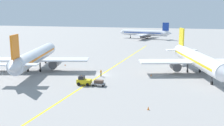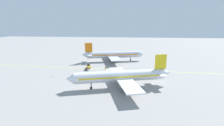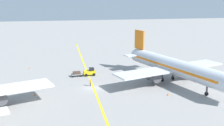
% 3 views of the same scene
% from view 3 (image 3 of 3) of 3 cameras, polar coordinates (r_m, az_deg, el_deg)
% --- Properties ---
extents(ground_plane, '(400.00, 400.00, 0.00)m').
position_cam_3_polar(ground_plane, '(56.36, -4.04, -5.48)').
color(ground_plane, gray).
extents(apron_yellow_centreline, '(4.56, 119.94, 0.01)m').
position_cam_3_polar(apron_yellow_centreline, '(56.36, -4.04, -5.48)').
color(apron_yellow_centreline, yellow).
rests_on(apron_yellow_centreline, ground).
extents(airplane_at_gate, '(28.37, 34.98, 10.60)m').
position_cam_3_polar(airplane_at_gate, '(60.84, 13.11, -0.74)').
color(airplane_at_gate, silver).
rests_on(airplane_at_gate, ground).
extents(baggage_tug_white, '(3.07, 1.89, 2.11)m').
position_cam_3_polar(baggage_tug_white, '(65.59, -4.85, -1.95)').
color(baggage_tug_white, gold).
rests_on(baggage_tug_white, ground).
extents(baggage_cart_trailing, '(2.67, 1.54, 1.24)m').
position_cam_3_polar(baggage_cart_trailing, '(65.10, -7.70, -2.27)').
color(baggage_cart_trailing, gray).
rests_on(baggage_cart_trailing, ground).
extents(ground_crew_worker, '(0.29, 0.57, 1.68)m').
position_cam_3_polar(ground_crew_worker, '(57.58, -4.74, -4.13)').
color(ground_crew_worker, '#23232D').
rests_on(ground_crew_worker, ground).
extents(traffic_cone_near_nose, '(0.32, 0.32, 0.55)m').
position_cam_3_polar(traffic_cone_near_nose, '(53.11, 12.09, -6.64)').
color(traffic_cone_near_nose, orange).
rests_on(traffic_cone_near_nose, ground).
extents(traffic_cone_mid_apron, '(0.32, 0.32, 0.55)m').
position_cam_3_polar(traffic_cone_mid_apron, '(53.94, -16.45, -6.59)').
color(traffic_cone_mid_apron, orange).
rests_on(traffic_cone_mid_apron, ground).
extents(traffic_cone_by_wingtip, '(0.32, 0.32, 0.55)m').
position_cam_3_polar(traffic_cone_by_wingtip, '(75.73, -17.51, -0.93)').
color(traffic_cone_by_wingtip, orange).
rests_on(traffic_cone_by_wingtip, ground).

